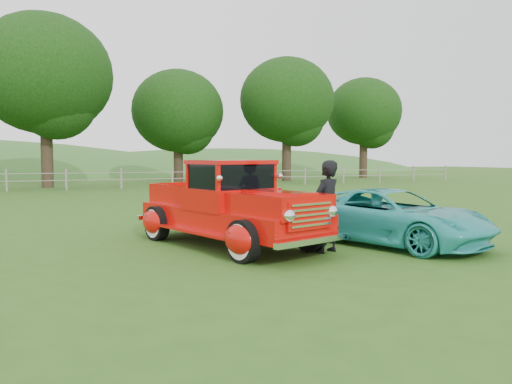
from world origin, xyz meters
name	(u,v)px	position (x,y,z in m)	size (l,w,h in m)	color
ground	(276,263)	(0.00, 0.00, 0.00)	(140.00, 140.00, 0.00)	#2D5316
distant_hills	(52,208)	(-4.08, 59.46, -4.55)	(116.00, 60.00, 18.00)	#2E6425
fence_line	(121,178)	(0.00, 22.00, 0.60)	(48.00, 0.12, 1.20)	gray
tree_near_west	(45,74)	(-4.00, 25.00, 6.80)	(8.00, 8.00, 10.42)	black
tree_near_east	(178,111)	(5.00, 29.00, 5.25)	(6.80, 6.80, 8.33)	black
tree_mid_east	(287,100)	(13.00, 27.00, 6.17)	(7.20, 7.20, 9.44)	black
tree_far_east	(364,112)	(22.00, 30.00, 5.86)	(6.60, 6.60, 8.86)	black
red_pickup	(230,208)	(-0.20, 1.92, 0.80)	(3.29, 5.28, 1.78)	black
teal_sedan	(391,217)	(3.03, 0.82, 0.59)	(1.94, 4.22, 1.17)	teal
man	(327,207)	(1.30, 0.53, 0.89)	(0.65, 0.43, 1.78)	black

